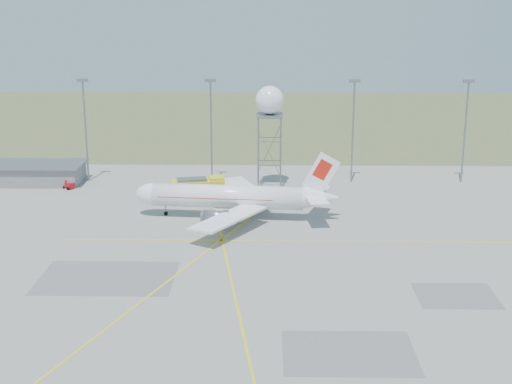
{
  "coord_description": "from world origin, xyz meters",
  "views": [
    {
      "loc": [
        1.49,
        -72.79,
        36.44
      ],
      "look_at": [
        -0.63,
        40.0,
        5.0
      ],
      "focal_mm": 50.0,
      "sensor_mm": 36.0,
      "label": 1
    }
  ],
  "objects_px": {
    "radar_tower": "(270,131)",
    "fire_truck": "(199,188)",
    "baggage_tug": "(69,185)",
    "airliner_main": "(231,197)"
  },
  "relations": [
    {
      "from": "fire_truck",
      "to": "baggage_tug",
      "type": "distance_m",
      "value": 26.73
    },
    {
      "from": "airliner_main",
      "to": "radar_tower",
      "type": "relative_size",
      "value": 1.75
    },
    {
      "from": "baggage_tug",
      "to": "airliner_main",
      "type": "bearing_deg",
      "value": 10.53
    },
    {
      "from": "radar_tower",
      "to": "baggage_tug",
      "type": "height_order",
      "value": "radar_tower"
    },
    {
      "from": "radar_tower",
      "to": "fire_truck",
      "type": "relative_size",
      "value": 1.92
    },
    {
      "from": "fire_truck",
      "to": "airliner_main",
      "type": "bearing_deg",
      "value": -73.74
    },
    {
      "from": "radar_tower",
      "to": "fire_truck",
      "type": "height_order",
      "value": "radar_tower"
    },
    {
      "from": "fire_truck",
      "to": "baggage_tug",
      "type": "relative_size",
      "value": 3.69
    },
    {
      "from": "radar_tower",
      "to": "baggage_tug",
      "type": "bearing_deg",
      "value": -176.28
    },
    {
      "from": "airliner_main",
      "to": "baggage_tug",
      "type": "relative_size",
      "value": 12.39
    }
  ]
}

